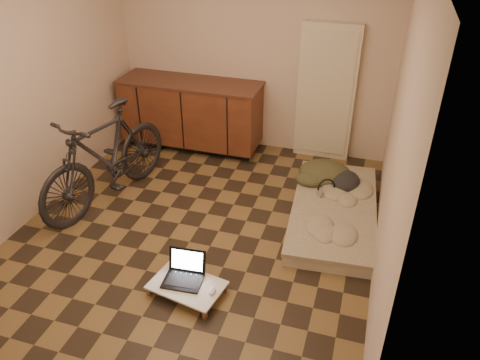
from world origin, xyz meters
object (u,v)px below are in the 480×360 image
(bicycle, at_px, (105,152))
(lap_desk, at_px, (187,285))
(laptop, at_px, (184,273))
(futon, at_px, (334,211))

(bicycle, bearing_deg, lap_desk, -24.93)
(lap_desk, distance_m, laptop, 0.10)
(laptop, bearing_deg, bicycle, 137.33)
(lap_desk, relative_size, laptop, 1.92)
(bicycle, distance_m, futon, 2.50)
(bicycle, xyz_separation_m, futon, (2.42, 0.38, -0.52))
(lap_desk, height_order, laptop, laptop)
(bicycle, distance_m, laptop, 1.73)
(lap_desk, xyz_separation_m, laptop, (-0.05, 0.07, 0.06))
(futon, relative_size, laptop, 5.27)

